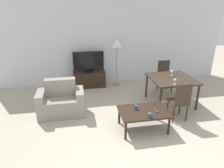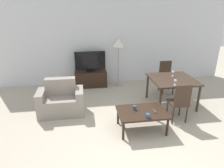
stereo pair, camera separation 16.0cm
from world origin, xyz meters
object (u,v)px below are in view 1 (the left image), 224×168
object	(u,v)px
tv	(89,62)
dining_table	(172,81)
cup_white_near	(150,115)
remote_primary	(156,110)
coffee_table	(143,113)
dining_chair_far	(164,75)
wine_glass_center	(175,80)
armchair	(61,102)
floor_lamp	(117,45)
cup_colored_far	(136,107)
wine_glass_left	(172,72)
tv_stand	(89,79)
dining_chair_near	(180,100)

from	to	relation	value
tv	dining_table	distance (m)	2.63
tv	cup_white_near	world-z (taller)	tv
tv	remote_primary	size ratio (longest dim) A/B	6.48
coffee_table	dining_chair_far	distance (m)	2.31
wine_glass_center	remote_primary	bearing A→B (deg)	-137.47
armchair	floor_lamp	xyz separation A→B (m)	(1.71, 1.65, 1.04)
armchair	cup_colored_far	xyz separation A→B (m)	(1.61, -0.89, 0.17)
tv	cup_colored_far	world-z (taller)	tv
coffee_table	wine_glass_left	size ratio (longest dim) A/B	7.01
dining_chair_far	remote_primary	distance (m)	2.22
armchair	wine_glass_center	size ratio (longest dim) A/B	7.48
cup_white_near	tv_stand	bearing A→B (deg)	108.40
cup_white_near	cup_colored_far	world-z (taller)	cup_colored_far
armchair	floor_lamp	size ratio (longest dim) A/B	0.70
floor_lamp	cup_colored_far	bearing A→B (deg)	-92.23
wine_glass_left	wine_glass_center	bearing A→B (deg)	-110.18
wine_glass_left	cup_white_near	bearing A→B (deg)	-127.89
tv_stand	wine_glass_center	xyz separation A→B (m)	(1.92, -2.07, 0.58)
coffee_table	dining_chair_near	bearing A→B (deg)	11.15
remote_primary	dining_chair_far	bearing A→B (deg)	61.57
floor_lamp	armchair	bearing A→B (deg)	-135.96
dining_chair_near	armchair	bearing A→B (deg)	163.38
tv	wine_glass_left	bearing A→B (deg)	-33.73
dining_chair_far	wine_glass_center	world-z (taller)	dining_chair_far
dining_chair_near	remote_primary	world-z (taller)	dining_chair_near
dining_chair_near	cup_colored_far	distance (m)	1.07
cup_white_near	wine_glass_left	distance (m)	1.94
dining_chair_near	floor_lamp	xyz separation A→B (m)	(-0.96, 2.45, 0.84)
wine_glass_left	dining_chair_far	bearing A→B (deg)	80.84
wine_glass_left	tv	bearing A→B (deg)	146.27
armchair	dining_chair_far	world-z (taller)	dining_chair_far
tv	coffee_table	bearing A→B (deg)	-70.53
remote_primary	wine_glass_left	bearing A→B (deg)	53.59
wine_glass_left	dining_table	bearing A→B (deg)	-114.29
cup_white_near	wine_glass_left	size ratio (longest dim) A/B	0.61
coffee_table	dining_chair_far	size ratio (longest dim) A/B	1.08
armchair	tv_stand	xyz separation A→B (m)	(0.81, 1.70, -0.06)
tv	dining_table	world-z (taller)	tv
dining_table	dining_chair_far	xyz separation A→B (m)	(0.20, 0.86, -0.13)
dining_chair_near	floor_lamp	bearing A→B (deg)	111.40
tv_stand	dining_table	size ratio (longest dim) A/B	0.91
tv_stand	tv	size ratio (longest dim) A/B	1.05
remote_primary	wine_glass_center	size ratio (longest dim) A/B	1.03
tv	cup_colored_far	distance (m)	2.73
armchair	tv_stand	bearing A→B (deg)	64.56
coffee_table	remote_primary	xyz separation A→B (m)	(0.25, -0.05, 0.06)
coffee_table	wine_glass_center	xyz separation A→B (m)	(0.97, 0.61, 0.44)
floor_lamp	cup_white_near	size ratio (longest dim) A/B	17.58
dining_table	remote_primary	world-z (taller)	dining_table
armchair	coffee_table	xyz separation A→B (m)	(1.75, -0.98, 0.08)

